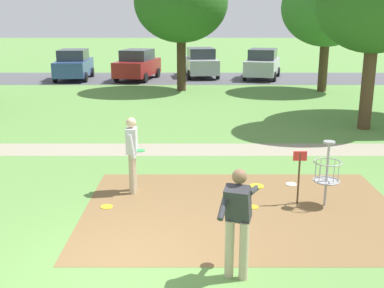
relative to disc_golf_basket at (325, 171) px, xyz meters
name	(u,v)px	position (x,y,z in m)	size (l,w,h in m)	color
ground_plane	(125,269)	(-3.79, -2.60, -0.75)	(160.00, 160.00, 0.00)	#5B8942
dirt_tee_pad	(243,210)	(-1.70, -0.28, -0.75)	(6.42, 4.53, 0.01)	brown
disc_golf_basket	(325,171)	(0.00, 0.00, 0.00)	(0.98, 0.58, 1.39)	#9E9EA3
player_foreground_watching	(134,151)	(-4.04, 0.78, 0.21)	(0.40, 0.47, 1.71)	tan
player_throwing	(239,217)	(-2.04, -2.83, 0.23)	(0.77, 0.97, 1.71)	tan
frisbee_near_basket	(108,207)	(-4.49, -0.11, -0.74)	(0.25, 0.25, 0.02)	gold
frisbee_by_tee	(293,184)	(-0.38, 1.25, -0.74)	(0.26, 0.26, 0.02)	white
frisbee_far_left	(254,207)	(-1.45, -0.13, -0.74)	(0.22, 0.22, 0.02)	gold
frisbee_far_right	(241,173)	(-1.51, 2.06, -0.74)	(0.23, 0.23, 0.02)	green
tree_mid_left	(182,2)	(-3.27, 15.76, 3.73)	(4.76, 4.76, 6.52)	#422D1E
tree_far_left	(329,7)	(4.10, 15.54, 3.48)	(4.61, 4.61, 6.21)	#4C3823
tree_far_center	(377,3)	(3.32, 6.98, 3.48)	(3.90, 3.90, 5.92)	#4C3823
parking_lot_strip	(176,78)	(-3.79, 20.83, -0.75)	(36.00, 6.00, 0.01)	#4C4C51
parked_car_leftmost	(75,65)	(-10.01, 20.22, 0.17)	(2.14, 4.29, 1.84)	#2D4784
parked_car_center_left	(139,65)	(-6.07, 20.15, 0.17)	(2.66, 4.49, 1.84)	maroon
parked_car_center_right	(202,63)	(-2.15, 21.54, 0.17)	(2.33, 4.38, 1.84)	#B2B7BC
parked_car_rightmost	(264,64)	(1.70, 20.73, 0.17)	(2.82, 4.52, 1.84)	#B2B7BC
gravel_path	(157,149)	(-3.79, 4.28, -0.75)	(40.00, 1.36, 0.00)	gray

